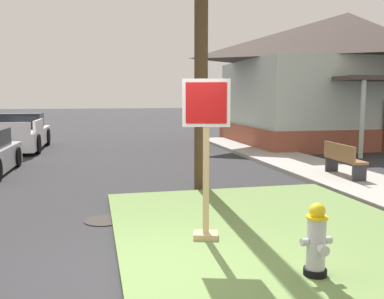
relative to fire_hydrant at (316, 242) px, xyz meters
name	(u,v)px	position (x,y,z in m)	size (l,w,h in m)	color
ground_plane	(149,281)	(-1.91, 0.46, -0.49)	(160.00, 160.00, 0.00)	#2B2B2D
grass_corner_patch	(270,230)	(0.22, 1.81, -0.45)	(4.90, 5.97, 0.08)	#668447
sidewalk_strip	(319,170)	(3.86, 6.65, -0.43)	(2.20, 19.36, 0.12)	#9E9B93
fire_hydrant	(316,242)	(0.00, 0.00, 0.00)	(0.38, 0.34, 0.87)	black
stop_sign	(206,163)	(-0.91, 1.56, 0.72)	(0.66, 0.37, 2.34)	tan
manhole_cover	(104,220)	(-2.36, 3.08, -0.48)	(0.70, 0.70, 0.02)	black
pickup_truck_white	(20,135)	(-5.50, 14.31, 0.13)	(2.08, 5.13, 1.48)	silver
street_bench	(343,158)	(3.78, 5.36, 0.10)	(0.51, 1.57, 0.85)	brown
corner_house	(346,77)	(9.06, 13.52, 2.61)	(10.70, 8.42, 6.04)	brown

